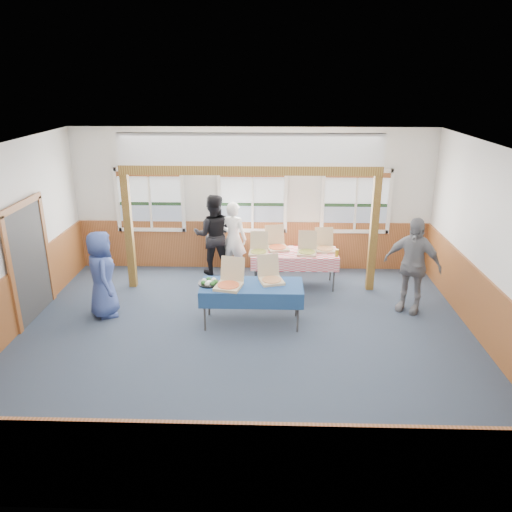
{
  "coord_description": "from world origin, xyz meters",
  "views": [
    {
      "loc": [
        0.41,
        -7.41,
        4.23
      ],
      "look_at": [
        0.15,
        1.0,
        1.18
      ],
      "focal_mm": 35.0,
      "sensor_mm": 36.0,
      "label": 1
    }
  ],
  "objects_px": {
    "table_left": "(252,288)",
    "woman_black": "(213,235)",
    "woman_white": "(233,239)",
    "man_blue": "(102,274)",
    "table_right": "(294,255)",
    "person_grey": "(412,265)"
  },
  "relations": [
    {
      "from": "woman_white",
      "to": "man_blue",
      "type": "relative_size",
      "value": 1.02
    },
    {
      "from": "table_left",
      "to": "person_grey",
      "type": "height_order",
      "value": "person_grey"
    },
    {
      "from": "woman_white",
      "to": "woman_black",
      "type": "relative_size",
      "value": 0.92
    },
    {
      "from": "table_left",
      "to": "person_grey",
      "type": "bearing_deg",
      "value": 27.5
    },
    {
      "from": "man_blue",
      "to": "table_left",
      "type": "bearing_deg",
      "value": -118.17
    },
    {
      "from": "table_left",
      "to": "woman_black",
      "type": "xyz_separation_m",
      "value": [
        -0.95,
        2.43,
        0.21
      ]
    },
    {
      "from": "table_left",
      "to": "woman_black",
      "type": "distance_m",
      "value": 2.61
    },
    {
      "from": "table_left",
      "to": "person_grey",
      "type": "distance_m",
      "value": 3.04
    },
    {
      "from": "table_right",
      "to": "woman_white",
      "type": "distance_m",
      "value": 1.46
    },
    {
      "from": "table_right",
      "to": "man_blue",
      "type": "distance_m",
      "value": 3.88
    },
    {
      "from": "woman_black",
      "to": "man_blue",
      "type": "distance_m",
      "value": 2.82
    },
    {
      "from": "table_right",
      "to": "man_blue",
      "type": "xyz_separation_m",
      "value": [
        -3.57,
        -1.5,
        0.12
      ]
    },
    {
      "from": "woman_white",
      "to": "man_blue",
      "type": "height_order",
      "value": "woman_white"
    },
    {
      "from": "woman_black",
      "to": "table_left",
      "type": "bearing_deg",
      "value": 108.79
    },
    {
      "from": "table_right",
      "to": "man_blue",
      "type": "bearing_deg",
      "value": -175.2
    },
    {
      "from": "table_right",
      "to": "person_grey",
      "type": "xyz_separation_m",
      "value": [
        2.13,
        -1.11,
        0.22
      ]
    },
    {
      "from": "woman_white",
      "to": "woman_black",
      "type": "height_order",
      "value": "woman_black"
    },
    {
      "from": "man_blue",
      "to": "person_grey",
      "type": "xyz_separation_m",
      "value": [
        5.71,
        0.39,
        0.1
      ]
    },
    {
      "from": "woman_white",
      "to": "man_blue",
      "type": "distance_m",
      "value": 3.08
    },
    {
      "from": "woman_black",
      "to": "person_grey",
      "type": "bearing_deg",
      "value": 152.99
    },
    {
      "from": "woman_white",
      "to": "woman_black",
      "type": "bearing_deg",
      "value": 8.56
    },
    {
      "from": "woman_black",
      "to": "table_right",
      "type": "bearing_deg",
      "value": 156.84
    }
  ]
}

